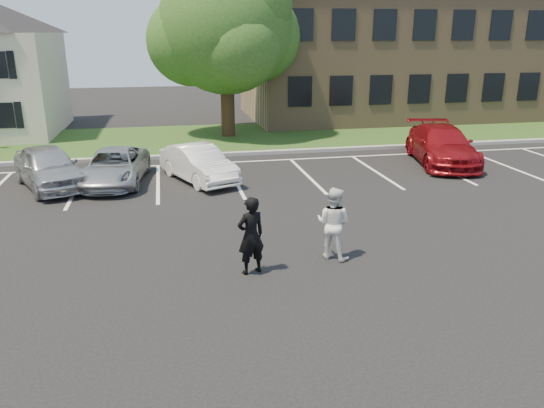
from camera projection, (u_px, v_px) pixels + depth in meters
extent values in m
plane|color=black|center=(281.00, 268.00, 12.30)|extent=(90.00, 90.00, 0.00)
cube|color=gray|center=(222.00, 154.00, 23.46)|extent=(40.00, 0.30, 0.15)
cube|color=#203D17|center=(214.00, 138.00, 27.20)|extent=(44.00, 8.00, 0.08)
cube|color=white|center=(77.00, 187.00, 18.69)|extent=(0.12, 5.20, 0.01)
cube|color=white|center=(158.00, 183.00, 19.22)|extent=(0.12, 5.20, 0.01)
cube|color=white|center=(235.00, 179.00, 19.76)|extent=(0.12, 5.20, 0.01)
cube|color=white|center=(307.00, 175.00, 20.29)|extent=(0.12, 5.20, 0.01)
cube|color=white|center=(376.00, 172.00, 20.82)|extent=(0.12, 5.20, 0.01)
cube|color=white|center=(441.00, 168.00, 21.36)|extent=(0.12, 5.20, 0.01)
cube|color=white|center=(503.00, 165.00, 21.89)|extent=(0.12, 5.20, 0.01)
cube|color=white|center=(259.00, 161.00, 22.54)|extent=(34.00, 0.12, 0.01)
cube|color=#8B704E|center=(419.00, 52.00, 34.24)|extent=(22.00, 10.00, 8.00)
cube|color=black|center=(300.00, 92.00, 28.35)|extent=(1.30, 0.06, 1.60)
cube|color=black|center=(301.00, 25.00, 27.31)|extent=(1.30, 0.06, 1.60)
cube|color=black|center=(341.00, 91.00, 28.79)|extent=(1.30, 0.06, 1.60)
cube|color=black|center=(344.00, 25.00, 27.74)|extent=(1.30, 0.06, 1.60)
cube|color=black|center=(381.00, 90.00, 29.23)|extent=(1.30, 0.06, 1.60)
cube|color=black|center=(385.00, 25.00, 28.18)|extent=(1.30, 0.06, 1.60)
cube|color=black|center=(419.00, 89.00, 29.67)|extent=(1.30, 0.06, 1.60)
cube|color=black|center=(425.00, 25.00, 28.62)|extent=(1.30, 0.06, 1.60)
cube|color=black|center=(457.00, 88.00, 30.10)|extent=(1.30, 0.06, 1.60)
cube|color=black|center=(464.00, 25.00, 29.06)|extent=(1.30, 0.06, 1.60)
cube|color=black|center=(493.00, 87.00, 30.54)|extent=(1.30, 0.06, 1.60)
cube|color=black|center=(501.00, 25.00, 29.49)|extent=(1.30, 0.06, 1.60)
cube|color=black|center=(529.00, 87.00, 30.98)|extent=(1.30, 0.06, 1.60)
cube|color=black|center=(538.00, 25.00, 29.93)|extent=(1.30, 0.06, 1.60)
cylinder|color=black|center=(228.00, 106.00, 27.25)|extent=(0.70, 0.70, 3.20)
sphere|color=#234D17|center=(226.00, 26.00, 26.05)|extent=(6.60, 6.60, 6.60)
sphere|color=#234D17|center=(255.00, 37.00, 27.16)|extent=(4.60, 4.60, 4.60)
sphere|color=#234D17|center=(191.00, 41.00, 26.32)|extent=(4.40, 4.40, 4.40)
sphere|color=#234D17|center=(238.00, 46.00, 25.01)|extent=(4.00, 4.00, 4.00)
sphere|color=#234D17|center=(210.00, 21.00, 27.34)|extent=(4.20, 4.20, 4.20)
sphere|color=#234D17|center=(253.00, 6.00, 25.16)|extent=(3.80, 3.80, 3.80)
imported|color=black|center=(251.00, 236.00, 11.80)|extent=(0.76, 0.62, 1.81)
imported|color=white|center=(333.00, 223.00, 12.62)|extent=(1.09, 1.07, 1.77)
imported|color=#B9B9BE|center=(49.00, 167.00, 18.52)|extent=(3.35, 4.63, 1.47)
imported|color=#A8ABAF|center=(114.00, 167.00, 19.06)|extent=(2.58, 4.65, 1.23)
imported|color=white|center=(198.00, 164.00, 19.35)|extent=(2.82, 4.19, 1.31)
imported|color=maroon|center=(442.00, 145.00, 21.93)|extent=(3.26, 5.62, 1.53)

